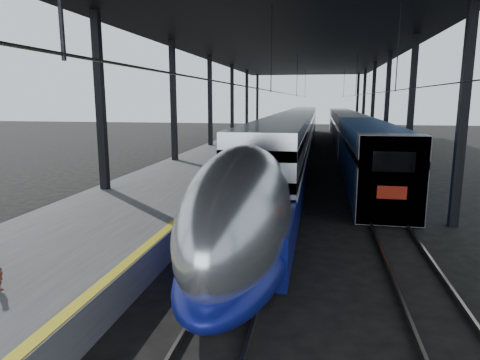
# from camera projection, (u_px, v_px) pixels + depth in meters

# --- Properties ---
(ground) EXTENTS (160.00, 160.00, 0.00)m
(ground) POSITION_uv_depth(u_px,v_px,m) (194.00, 253.00, 14.51)
(ground) COLOR black
(ground) RESTS_ON ground
(platform) EXTENTS (6.00, 80.00, 1.00)m
(platform) POSITION_uv_depth(u_px,v_px,m) (223.00, 158.00, 34.37)
(platform) COLOR #4C4C4F
(platform) RESTS_ON ground
(yellow_strip) EXTENTS (0.30, 80.00, 0.01)m
(yellow_strip) POSITION_uv_depth(u_px,v_px,m) (257.00, 153.00, 33.78)
(yellow_strip) COLOR yellow
(yellow_strip) RESTS_ON platform
(rails) EXTENTS (6.52, 80.00, 0.16)m
(rails) POSITION_uv_depth(u_px,v_px,m) (324.00, 166.00, 33.02)
(rails) COLOR slate
(rails) RESTS_ON ground
(canopy) EXTENTS (18.00, 75.00, 9.47)m
(canopy) POSITION_uv_depth(u_px,v_px,m) (293.00, 45.00, 31.81)
(canopy) COLOR black
(canopy) RESTS_ON ground
(tgv_train) EXTENTS (2.82, 65.20, 4.05)m
(tgv_train) POSITION_uv_depth(u_px,v_px,m) (296.00, 136.00, 38.34)
(tgv_train) COLOR #B4B7BC
(tgv_train) RESTS_ON ground
(second_train) EXTENTS (2.73, 56.05, 3.76)m
(second_train) POSITION_uv_depth(u_px,v_px,m) (349.00, 132.00, 43.39)
(second_train) COLOR navy
(second_train) RESTS_ON ground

